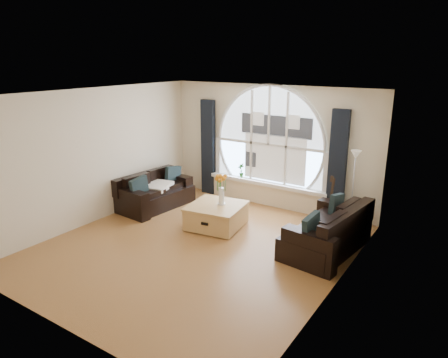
{
  "coord_description": "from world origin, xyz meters",
  "views": [
    {
      "loc": [
        4.11,
        -5.33,
        3.28
      ],
      "look_at": [
        0.0,
        0.9,
        1.05
      ],
      "focal_mm": 33.05,
      "sensor_mm": 36.0,
      "label": 1
    }
  ],
  "objects_px": {
    "vase_flowers": "(221,186)",
    "floor_lamp": "(353,191)",
    "coffee_chest": "(216,215)",
    "sofa_right": "(326,229)",
    "sofa_left": "(156,190)",
    "guitar": "(332,200)",
    "potted_plant": "(241,170)"
  },
  "relations": [
    {
      "from": "sofa_left",
      "to": "sofa_right",
      "type": "xyz_separation_m",
      "value": [
        3.97,
        0.0,
        0.0
      ]
    },
    {
      "from": "vase_flowers",
      "to": "floor_lamp",
      "type": "height_order",
      "value": "floor_lamp"
    },
    {
      "from": "sofa_right",
      "to": "coffee_chest",
      "type": "relative_size",
      "value": 1.77
    },
    {
      "from": "guitar",
      "to": "potted_plant",
      "type": "bearing_deg",
      "value": 176.28
    },
    {
      "from": "sofa_left",
      "to": "potted_plant",
      "type": "relative_size",
      "value": 5.15
    },
    {
      "from": "sofa_left",
      "to": "sofa_right",
      "type": "distance_m",
      "value": 3.97
    },
    {
      "from": "sofa_right",
      "to": "coffee_chest",
      "type": "distance_m",
      "value": 2.2
    },
    {
      "from": "floor_lamp",
      "to": "potted_plant",
      "type": "distance_m",
      "value": 2.74
    },
    {
      "from": "potted_plant",
      "to": "sofa_right",
      "type": "bearing_deg",
      "value": -29.53
    },
    {
      "from": "sofa_right",
      "to": "floor_lamp",
      "type": "bearing_deg",
      "value": 92.98
    },
    {
      "from": "sofa_left",
      "to": "guitar",
      "type": "xyz_separation_m",
      "value": [
        3.66,
        1.15,
        0.13
      ]
    },
    {
      "from": "floor_lamp",
      "to": "guitar",
      "type": "height_order",
      "value": "floor_lamp"
    },
    {
      "from": "sofa_right",
      "to": "potted_plant",
      "type": "height_order",
      "value": "potted_plant"
    },
    {
      "from": "sofa_right",
      "to": "vase_flowers",
      "type": "relative_size",
      "value": 2.6
    },
    {
      "from": "sofa_right",
      "to": "vase_flowers",
      "type": "bearing_deg",
      "value": -169.38
    },
    {
      "from": "sofa_left",
      "to": "floor_lamp",
      "type": "xyz_separation_m",
      "value": [
        4.05,
        1.12,
        0.4
      ]
    },
    {
      "from": "sofa_left",
      "to": "coffee_chest",
      "type": "height_order",
      "value": "sofa_left"
    },
    {
      "from": "vase_flowers",
      "to": "floor_lamp",
      "type": "bearing_deg",
      "value": 29.44
    },
    {
      "from": "coffee_chest",
      "to": "sofa_right",
      "type": "bearing_deg",
      "value": -3.48
    },
    {
      "from": "guitar",
      "to": "floor_lamp",
      "type": "bearing_deg",
      "value": 0.29
    },
    {
      "from": "sofa_left",
      "to": "coffee_chest",
      "type": "distance_m",
      "value": 1.8
    },
    {
      "from": "coffee_chest",
      "to": "floor_lamp",
      "type": "xyz_separation_m",
      "value": [
        2.27,
        1.31,
        0.55
      ]
    },
    {
      "from": "coffee_chest",
      "to": "floor_lamp",
      "type": "bearing_deg",
      "value": 21.43
    },
    {
      "from": "floor_lamp",
      "to": "potted_plant",
      "type": "bearing_deg",
      "value": 172.12
    },
    {
      "from": "sofa_left",
      "to": "floor_lamp",
      "type": "height_order",
      "value": "floor_lamp"
    },
    {
      "from": "coffee_chest",
      "to": "vase_flowers",
      "type": "relative_size",
      "value": 1.47
    },
    {
      "from": "vase_flowers",
      "to": "floor_lamp",
      "type": "distance_m",
      "value": 2.52
    },
    {
      "from": "coffee_chest",
      "to": "floor_lamp",
      "type": "height_order",
      "value": "floor_lamp"
    },
    {
      "from": "vase_flowers",
      "to": "guitar",
      "type": "height_order",
      "value": "vase_flowers"
    },
    {
      "from": "sofa_left",
      "to": "floor_lamp",
      "type": "relative_size",
      "value": 1.06
    },
    {
      "from": "sofa_left",
      "to": "potted_plant",
      "type": "xyz_separation_m",
      "value": [
        1.34,
        1.49,
        0.32
      ]
    },
    {
      "from": "floor_lamp",
      "to": "sofa_left",
      "type": "bearing_deg",
      "value": -164.61
    }
  ]
}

